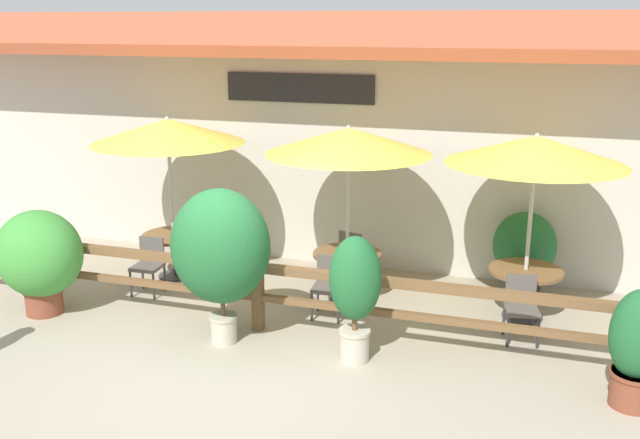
# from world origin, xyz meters

# --- Properties ---
(ground_plane) EXTENTS (60.00, 60.00, 0.00)m
(ground_plane) POSITION_xyz_m (0.00, 0.00, 0.00)
(ground_plane) COLOR #9E937F
(building_facade) EXTENTS (14.28, 1.49, 4.23)m
(building_facade) POSITION_xyz_m (-0.00, 4.10, 2.17)
(building_facade) COLOR #BCB7A8
(building_facade) RESTS_ON ground
(patio_railing) EXTENTS (10.40, 0.14, 0.95)m
(patio_railing) POSITION_xyz_m (0.00, 1.05, 0.70)
(patio_railing) COLOR brown
(patio_railing) RESTS_ON ground
(patio_umbrella_near) EXTENTS (2.42, 2.42, 2.64)m
(patio_umbrella_near) POSITION_xyz_m (-2.11, 2.57, 2.41)
(patio_umbrella_near) COLOR #B7B2A8
(patio_umbrella_near) RESTS_ON ground
(dining_table_near) EXTENTS (1.03, 1.03, 0.73)m
(dining_table_near) POSITION_xyz_m (-2.11, 2.57, 0.58)
(dining_table_near) COLOR brown
(dining_table_near) RESTS_ON ground
(chair_near_streetside) EXTENTS (0.45, 0.45, 0.86)m
(chair_near_streetside) POSITION_xyz_m (-2.13, 1.81, 0.49)
(chair_near_streetside) COLOR #514C47
(chair_near_streetside) RESTS_ON ground
(chair_near_wallside) EXTENTS (0.49, 0.49, 0.86)m
(chair_near_wallside) POSITION_xyz_m (-2.08, 3.33, 0.49)
(chair_near_wallside) COLOR #514C47
(chair_near_wallside) RESTS_ON ground
(patio_umbrella_middle) EXTENTS (2.42, 2.42, 2.64)m
(patio_umbrella_middle) POSITION_xyz_m (0.84, 2.52, 2.41)
(patio_umbrella_middle) COLOR #B7B2A8
(patio_umbrella_middle) RESTS_ON ground
(dining_table_middle) EXTENTS (1.03, 1.03, 0.73)m
(dining_table_middle) POSITION_xyz_m (0.84, 2.52, 0.58)
(dining_table_middle) COLOR brown
(dining_table_middle) RESTS_ON ground
(chair_middle_streetside) EXTENTS (0.45, 0.45, 0.86)m
(chair_middle_streetside) POSITION_xyz_m (0.77, 1.80, 0.49)
(chair_middle_streetside) COLOR #514C47
(chair_middle_streetside) RESTS_ON ground
(chair_middle_wallside) EXTENTS (0.51, 0.51, 0.86)m
(chair_middle_wallside) POSITION_xyz_m (0.75, 3.23, 0.49)
(chair_middle_wallside) COLOR #514C47
(chair_middle_wallside) RESTS_ON ground
(patio_umbrella_far) EXTENTS (2.42, 2.42, 2.64)m
(patio_umbrella_far) POSITION_xyz_m (3.42, 2.57, 2.41)
(patio_umbrella_far) COLOR #B7B2A8
(patio_umbrella_far) RESTS_ON ground
(dining_table_far) EXTENTS (1.03, 1.03, 0.73)m
(dining_table_far) POSITION_xyz_m (3.42, 2.57, 0.58)
(dining_table_far) COLOR brown
(dining_table_far) RESTS_ON ground
(chair_far_streetside) EXTENTS (0.50, 0.50, 0.86)m
(chair_far_streetside) POSITION_xyz_m (3.41, 1.82, 0.49)
(chair_far_streetside) COLOR #514C47
(chair_far_streetside) RESTS_ON ground
(chair_far_wallside) EXTENTS (0.45, 0.45, 0.86)m
(chair_far_wallside) POSITION_xyz_m (3.43, 3.33, 0.49)
(chair_far_wallside) COLOR #514C47
(chair_far_wallside) RESTS_ON ground
(potted_plant_tall_tropical) EXTENTS (1.24, 1.12, 1.53)m
(potted_plant_tall_tropical) POSITION_xyz_m (-3.16, 0.64, 0.86)
(potted_plant_tall_tropical) COLOR brown
(potted_plant_tall_tropical) RESTS_ON ground
(potted_plant_broad_leaf) EXTENTS (0.64, 0.58, 1.61)m
(potted_plant_broad_leaf) POSITION_xyz_m (1.49, 0.56, 0.97)
(potted_plant_broad_leaf) COLOR #B7AD99
(potted_plant_broad_leaf) RESTS_ON ground
(potted_plant_small_flowering) EXTENTS (1.29, 1.16, 2.07)m
(potted_plant_small_flowering) POSITION_xyz_m (-0.28, 0.55, 1.30)
(potted_plant_small_flowering) COLOR #B7AD99
(potted_plant_small_flowering) RESTS_ON ground
(potted_plant_entrance_palm) EXTENTS (0.62, 0.56, 1.36)m
(potted_plant_entrance_palm) POSITION_xyz_m (4.67, 0.45, 0.70)
(potted_plant_entrance_palm) COLOR brown
(potted_plant_entrance_palm) RESTS_ON ground
(potted_plant_corner_fern) EXTENTS (0.95, 0.86, 1.29)m
(potted_plant_corner_fern) POSITION_xyz_m (3.36, 3.55, 0.72)
(potted_plant_corner_fern) COLOR #564C47
(potted_plant_corner_fern) RESTS_ON ground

